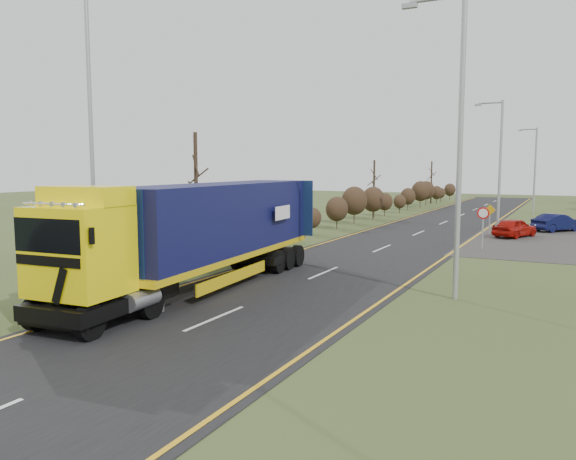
% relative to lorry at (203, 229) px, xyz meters
% --- Properties ---
extents(ground, '(160.00, 160.00, 0.00)m').
position_rel_lorry_xyz_m(ground, '(2.69, 0.78, -2.23)').
color(ground, '#3B471E').
rests_on(ground, ground).
extents(road, '(8.00, 120.00, 0.02)m').
position_rel_lorry_xyz_m(road, '(2.69, 10.78, -2.22)').
color(road, black).
rests_on(road, ground).
extents(layby, '(6.00, 18.00, 0.02)m').
position_rel_lorry_xyz_m(layby, '(9.19, 20.78, -2.22)').
color(layby, '#2A2725').
rests_on(layby, ground).
extents(lane_markings, '(7.52, 116.00, 0.01)m').
position_rel_lorry_xyz_m(lane_markings, '(2.69, 10.47, -2.20)').
color(lane_markings, gold).
rests_on(lane_markings, road).
extents(hedgerow, '(2.24, 102.04, 6.05)m').
position_rel_lorry_xyz_m(hedgerow, '(-3.31, 8.67, -0.61)').
color(hedgerow, black).
rests_on(hedgerow, ground).
extents(lorry, '(3.26, 14.26, 3.93)m').
position_rel_lorry_xyz_m(lorry, '(0.00, 0.00, 0.00)').
color(lorry, black).
rests_on(lorry, ground).
extents(car_red_hatchback, '(2.71, 3.84, 1.21)m').
position_rel_lorry_xyz_m(car_red_hatchback, '(8.63, 21.50, -1.62)').
color(car_red_hatchback, '#A30F08').
rests_on(car_red_hatchback, ground).
extents(car_blue_sedan, '(3.32, 3.69, 1.22)m').
position_rel_lorry_xyz_m(car_blue_sedan, '(10.94, 26.26, -1.62)').
color(car_blue_sedan, black).
rests_on(car_blue_sedan, ground).
extents(streetlight_near, '(2.14, 0.20, 10.09)m').
position_rel_lorry_xyz_m(streetlight_near, '(8.35, 2.58, 3.36)').
color(streetlight_near, '#A0A4A6').
rests_on(streetlight_near, ground).
extents(streetlight_mid, '(1.90, 0.18, 8.94)m').
position_rel_lorry_xyz_m(streetlight_mid, '(7.18, 24.30, 2.69)').
color(streetlight_mid, '#A0A4A6').
rests_on(streetlight_mid, ground).
extents(streetlight_far, '(1.73, 0.18, 8.10)m').
position_rel_lorry_xyz_m(streetlight_far, '(8.40, 41.06, 2.21)').
color(streetlight_far, '#A0A4A6').
rests_on(streetlight_far, ground).
extents(left_pole, '(0.16, 0.16, 11.39)m').
position_rel_lorry_xyz_m(left_pole, '(-4.51, -0.84, 3.46)').
color(left_pole, '#A0A4A6').
rests_on(left_pole, ground).
extents(speed_sign, '(0.64, 0.10, 2.31)m').
position_rel_lorry_xyz_m(speed_sign, '(7.61, 14.85, -0.62)').
color(speed_sign, '#A0A4A6').
rests_on(speed_sign, ground).
extents(warning_board, '(0.74, 0.11, 1.94)m').
position_rel_lorry_xyz_m(warning_board, '(6.89, 23.17, -1.05)').
color(warning_board, '#A0A4A6').
rests_on(warning_board, ground).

